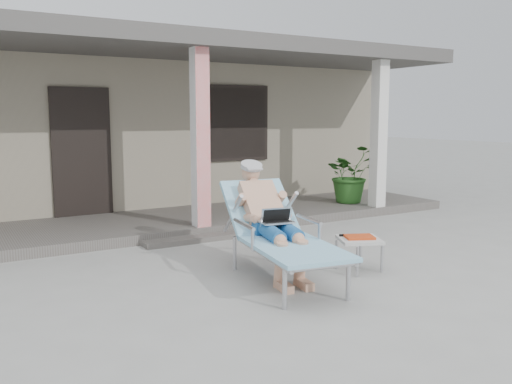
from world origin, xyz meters
TOP-DOWN VIEW (x-y plane):
  - ground at (0.00, 0.00)m, footprint 60.00×60.00m
  - house at (0.00, 6.50)m, footprint 10.40×5.40m
  - porch_deck at (0.00, 3.00)m, footprint 10.00×2.00m
  - porch_overhang at (0.00, 2.95)m, footprint 10.00×2.30m
  - porch_step at (0.00, 1.85)m, footprint 2.00×0.30m
  - lounger at (-0.15, -0.15)m, footprint 1.08×2.14m
  - side_table at (0.80, -0.47)m, footprint 0.61×0.61m
  - potted_palm at (3.39, 2.77)m, footprint 1.04×0.92m

SIDE VIEW (x-z plane):
  - ground at x=0.00m, z-range 0.00..0.00m
  - porch_step at x=0.00m, z-range 0.00..0.07m
  - porch_deck at x=0.00m, z-range 0.00..0.15m
  - side_table at x=0.80m, z-range 0.14..0.56m
  - potted_palm at x=3.39m, z-range 0.15..1.24m
  - lounger at x=-0.15m, z-range 0.16..1.50m
  - house at x=0.00m, z-range 0.02..3.32m
  - porch_overhang at x=0.00m, z-range 1.36..4.21m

